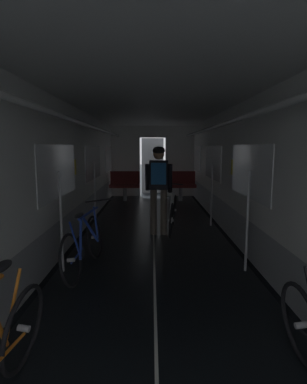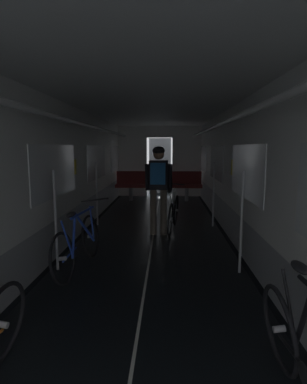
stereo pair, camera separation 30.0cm
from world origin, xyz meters
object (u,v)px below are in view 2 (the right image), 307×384
bicycle_blue (78,243)px  person_cyclist_aisle (158,181)px  bench_seat_far_left (131,183)px  bench_seat_far_right (187,183)px  bicycle_white_in_aisle (173,213)px

bicycle_blue → person_cyclist_aisle: bearing=60.0°
bench_seat_far_left → bench_seat_far_right: same height
bench_seat_far_right → person_cyclist_aisle: (-0.80, -4.08, 0.50)m
bench_seat_far_right → bicycle_blue: bicycle_blue is taller
bench_seat_far_right → bicycle_white_in_aisle: bench_seat_far_right is taller
bicycle_blue → bench_seat_far_left: bearing=89.3°
bench_seat_far_right → bicycle_blue: (-1.87, -5.94, -0.19)m
person_cyclist_aisle → bicycle_white_in_aisle: person_cyclist_aisle is taller
bench_seat_far_left → person_cyclist_aisle: bearing=-76.2°
bench_seat_far_left → bicycle_blue: bicycle_blue is taller
bicycle_blue → person_cyclist_aisle: size_ratio=0.98×
bicycle_white_in_aisle → person_cyclist_aisle: bearing=-137.8°
bench_seat_far_left → bench_seat_far_right: bearing=0.0°
bench_seat_far_left → bicycle_white_in_aisle: (1.30, -3.82, -0.18)m
bicycle_blue → bicycle_white_in_aisle: bicycle_blue is taller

